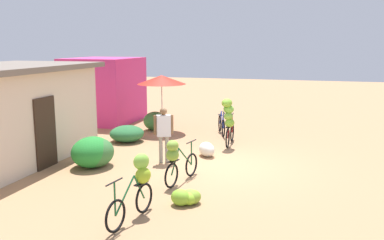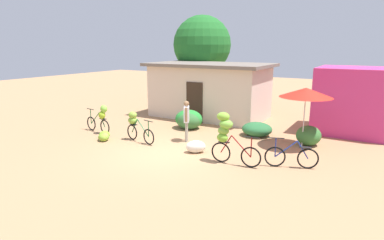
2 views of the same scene
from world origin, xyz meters
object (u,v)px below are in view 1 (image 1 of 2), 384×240
Objects in this scene: produce_sack at (207,149)px; person_vendor at (164,129)px; bicycle_center_loaded at (229,118)px; shop_pink at (104,90)px; market_umbrella at (162,80)px; bicycle_by_shop at (222,125)px; bicycle_near_pile at (176,158)px; banana_pile_on_ground at (187,197)px; bicycle_leftmost at (138,183)px.

person_vendor reaches higher than produce_sack.
shop_pink is at bearing 63.29° from bicycle_center_loaded.
bicycle_by_shop is (0.18, -2.38, -1.71)m from market_umbrella.
bicycle_near_pile is 1.41m from banana_pile_on_ground.
market_umbrella is at bearing 23.43° from bicycle_near_pile.
bicycle_by_shop is at bearing 0.38° from bicycle_leftmost.
market_umbrella is at bearing 24.30° from banana_pile_on_ground.
produce_sack is (3.96, 0.57, 0.06)m from banana_pile_on_ground.
produce_sack is at bearing -1.23° from bicycle_near_pile.
bicycle_by_shop is at bearing 1.73° from bicycle_near_pile.
bicycle_near_pile is (2.07, -0.13, -0.03)m from bicycle_leftmost.
bicycle_center_loaded is (-3.19, -6.33, -0.41)m from shop_pink.
bicycle_leftmost is at bearing -179.62° from bicycle_by_shop.
bicycle_by_shop is 4.44m from person_vendor.
person_vendor is (1.78, 0.98, 0.31)m from bicycle_near_pile.
bicycle_center_loaded is 1.08× the size of bicycle_by_shop.
produce_sack is (-1.38, 0.41, -0.79)m from bicycle_center_loaded.
bicycle_center_loaded is 5.41m from banana_pile_on_ground.
person_vendor is at bearing 134.69° from produce_sack.
bicycle_near_pile is at bearing 28.60° from banana_pile_on_ground.
person_vendor is (-1.03, 1.04, 0.78)m from produce_sack.
banana_pile_on_ground is at bearing -173.60° from bicycle_by_shop.
bicycle_by_shop is at bearing 4.26° from produce_sack.
shop_pink is at bearing 41.13° from person_vendor.
banana_pile_on_ground is at bearing -39.72° from bicycle_leftmost.
person_vendor reaches higher than bicycle_near_pile.
shop_pink is at bearing 38.50° from bicycle_near_pile.
shop_pink reaches higher than bicycle_near_pile.
bicycle_leftmost is 1.00× the size of bicycle_near_pile.
bicycle_leftmost reaches higher than bicycle_by_shop.
person_vendor is at bearing -159.05° from market_umbrella.
bicycle_near_pile is (-5.92, -2.57, -1.38)m from market_umbrella.
shop_pink is 4.52× the size of banana_pile_on_ground.
bicycle_by_shop is at bearing -10.43° from person_vendor.
bicycle_leftmost is 1.04× the size of bicycle_by_shop.
market_umbrella reaches higher than banana_pile_on_ground.
person_vendor is (-4.14, -1.59, -1.07)m from market_umbrella.
banana_pile_on_ground is at bearing -151.40° from bicycle_near_pile.
produce_sack is 0.43× the size of person_vendor.
bicycle_center_loaded reaches higher than bicycle_near_pile.
bicycle_near_pile is 2.85m from produce_sack.
banana_pile_on_ground is (-1.15, -0.63, -0.53)m from bicycle_near_pile.
shop_pink is 1.42× the size of market_umbrella.
bicycle_near_pile reaches higher than banana_pile_on_ground.
bicycle_leftmost is at bearing -148.72° from shop_pink.
bicycle_by_shop is (8.16, 0.05, -0.36)m from bicycle_leftmost.
banana_pile_on_ground is at bearing -151.25° from person_vendor.
produce_sack is at bearing -45.31° from person_vendor.
produce_sack is at bearing -2.24° from bicycle_leftmost.
bicycle_center_loaded is 1.03× the size of person_vendor.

